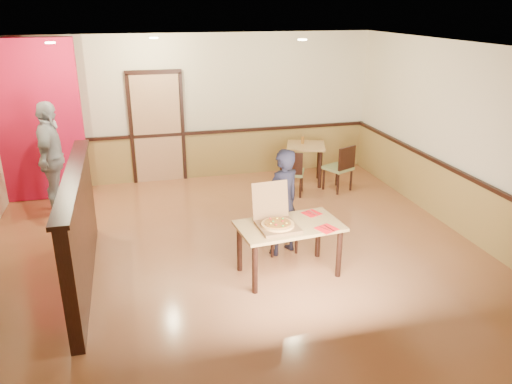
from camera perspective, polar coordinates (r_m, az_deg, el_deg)
floor at (r=7.07m, az=-2.19°, el=-7.16°), size 7.00×7.00×0.00m
ceiling at (r=6.26m, az=-2.55°, el=16.10°), size 7.00×7.00×0.00m
wall_back at (r=9.88m, az=-6.69°, el=9.51°), size 7.00×0.00×7.00m
wall_right at (r=7.99m, az=23.10°, el=5.28°), size 0.00×7.00×7.00m
wainscot_back at (r=10.08m, az=-6.44°, el=4.18°), size 7.00×0.04×0.90m
chair_rail_back at (r=9.94m, az=-6.53°, el=6.74°), size 7.00×0.06×0.06m
wainscot_right at (r=8.25m, az=22.02°, el=-1.07°), size 0.04×7.00×0.90m
chair_rail_right at (r=8.09m, az=22.35°, el=2.00°), size 0.06×7.00×0.06m
back_door at (r=9.84m, az=-11.22°, el=7.12°), size 0.90×0.06×2.10m
booth_partition at (r=6.49m, az=-19.47°, el=-3.87°), size 0.20×3.10×1.44m
red_accent_panel at (r=9.45m, az=-24.07°, el=7.33°), size 1.60×0.20×2.78m
spot_a at (r=7.99m, az=-22.46°, el=15.50°), size 0.14×0.14×0.02m
spot_b at (r=8.64m, az=-11.60°, el=16.88°), size 0.14×0.14×0.02m
spot_c at (r=8.09m, az=5.31°, el=16.95°), size 0.14×0.14×0.02m
main_table at (r=6.36m, az=3.81°, el=-4.60°), size 1.37×0.87×0.70m
diner_chair at (r=7.06m, az=2.55°, el=-2.84°), size 0.48×0.48×0.88m
side_chair_left at (r=9.04m, az=4.11°, el=2.39°), size 0.55×0.55×0.85m
side_chair_right at (r=9.37m, az=9.66°, el=2.91°), size 0.58×0.58×0.88m
side_table at (r=9.70m, az=5.68°, el=4.39°), size 0.90×0.90×0.76m
diner at (r=6.83m, az=3.05°, el=-1.19°), size 0.66×0.56×1.52m
passerby at (r=8.81m, az=-22.30°, el=3.57°), size 0.53×1.13×1.87m
pizza_box at (r=6.22m, az=2.34°, el=-3.41°), size 0.52×0.60×0.51m
pizza at (r=6.18m, az=2.50°, el=-3.73°), size 0.47×0.47×0.03m
napkin_near at (r=6.24m, az=8.08°, el=-4.17°), size 0.30×0.30×0.01m
napkin_far at (r=6.66m, az=6.38°, el=-2.43°), size 0.27×0.27×0.01m
condiment at (r=9.71m, az=5.35°, el=5.95°), size 0.06×0.06×0.15m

